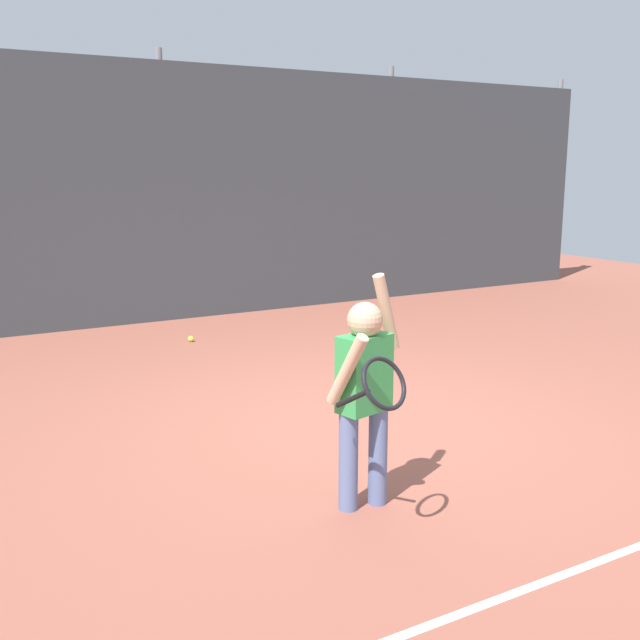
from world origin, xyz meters
name	(u,v)px	position (x,y,z in m)	size (l,w,h in m)	color
ground_plane	(365,423)	(0.00, 0.00, 0.00)	(20.00, 20.00, 0.00)	brown
court_line_baseline	(614,556)	(0.00, -2.30, 0.00)	(9.00, 0.05, 0.00)	white
back_fence_windscreen	(166,194)	(0.00, 4.56, 1.59)	(13.97, 0.08, 3.18)	#383D42
fence_post_2	(164,188)	(0.00, 4.62, 1.67)	(0.09, 0.09, 3.33)	slate
fence_post_3	(389,185)	(3.42, 4.62, 1.67)	(0.09, 0.09, 3.33)	slate
fence_post_4	(554,182)	(6.84, 4.62, 1.67)	(0.09, 0.09, 3.33)	slate
tennis_player	(365,387)	(-0.80, -1.20, 0.73)	(0.63, 0.68, 1.35)	slate
tennis_ball_1	(191,339)	(-0.21, 3.24, 0.03)	(0.07, 0.07, 0.07)	#CCE033
tennis_ball_2	(387,314)	(2.54, 3.34, 0.03)	(0.07, 0.07, 0.07)	#CCE033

